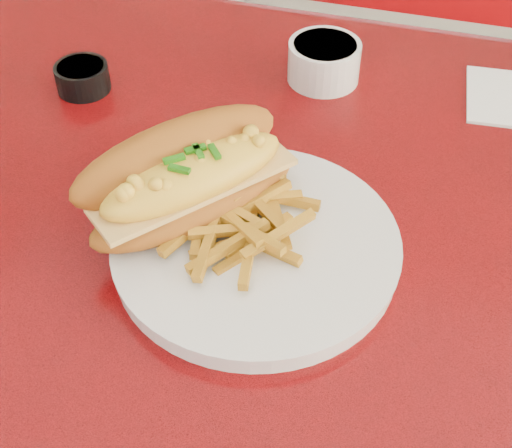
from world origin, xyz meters
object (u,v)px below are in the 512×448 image
(booth_bench_far, at_px, (404,129))
(dinner_plate, at_px, (256,247))
(gravy_ramekin, at_px, (324,60))
(diner_table, at_px, (351,322))
(sauce_cup_left, at_px, (82,76))
(fork, at_px, (272,184))
(mac_hoagie, at_px, (188,176))

(booth_bench_far, relative_size, dinner_plate, 4.09)
(gravy_ramekin, bearing_deg, diner_table, -68.02)
(booth_bench_far, bearing_deg, gravy_ramekin, -99.14)
(diner_table, relative_size, dinner_plate, 4.19)
(dinner_plate, distance_m, gravy_ramekin, 0.30)
(booth_bench_far, bearing_deg, sauce_cup_left, -118.15)
(dinner_plate, relative_size, fork, 2.43)
(diner_table, bearing_deg, dinner_plate, -142.05)
(sauce_cup_left, bearing_deg, dinner_plate, -36.71)
(diner_table, bearing_deg, sauce_cup_left, 160.11)
(diner_table, height_order, dinner_plate, dinner_plate)
(diner_table, xyz_separation_m, mac_hoagie, (-0.16, -0.05, 0.22))
(diner_table, height_order, gravy_ramekin, gravy_ramekin)
(dinner_plate, xyz_separation_m, mac_hoagie, (-0.07, 0.02, 0.05))
(dinner_plate, height_order, fork, same)
(booth_bench_far, xyz_separation_m, mac_hoagie, (-0.16, -0.86, 0.54))
(dinner_plate, bearing_deg, mac_hoagie, 161.30)
(fork, distance_m, sauce_cup_left, 0.29)
(mac_hoagie, bearing_deg, gravy_ramekin, 25.74)
(booth_bench_far, bearing_deg, fork, -96.90)
(dinner_plate, bearing_deg, diner_table, 37.95)
(mac_hoagie, xyz_separation_m, gravy_ramekin, (0.07, 0.28, -0.03))
(sauce_cup_left, bearing_deg, fork, -24.99)
(dinner_plate, bearing_deg, gravy_ramekin, 90.33)
(diner_table, relative_size, gravy_ramekin, 10.87)
(mac_hoagie, distance_m, sauce_cup_left, 0.27)
(booth_bench_far, height_order, dinner_plate, booth_bench_far)
(mac_hoagie, bearing_deg, booth_bench_far, 29.09)
(diner_table, height_order, booth_bench_far, booth_bench_far)
(gravy_ramekin, relative_size, sauce_cup_left, 1.53)
(gravy_ramekin, bearing_deg, booth_bench_far, 80.86)
(diner_table, xyz_separation_m, fork, (-0.10, 0.01, 0.18))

